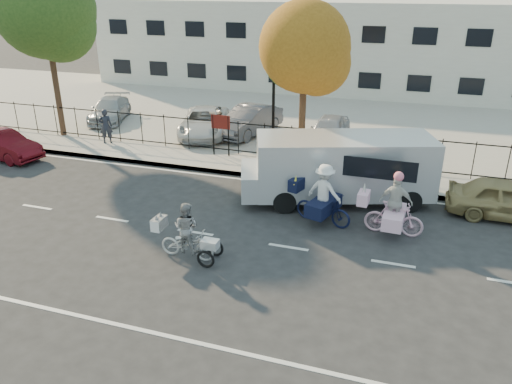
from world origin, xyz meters
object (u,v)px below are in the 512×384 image
at_px(zebra_trike, 187,237).
at_px(lot_car_d, 329,130).
at_px(unicorn_bike, 393,212).
at_px(lot_car_c, 249,121).
at_px(red_sedan, 3,145).
at_px(gold_sedan, 509,200).
at_px(lot_car_b, 204,122).
at_px(lamppost, 274,91).
at_px(white_van, 340,166).
at_px(lot_car_a, 110,109).
at_px(bull_bike, 323,200).
at_px(pedestrian, 106,126).

bearing_deg(zebra_trike, lot_car_d, -8.01).
relative_size(unicorn_bike, lot_car_c, 0.48).
bearing_deg(red_sedan, unicorn_bike, -87.83).
distance_m(gold_sedan, lot_car_c, 12.62).
relative_size(lot_car_b, lot_car_d, 1.23).
height_order(lamppost, white_van, lamppost).
bearing_deg(lot_car_c, lot_car_d, 10.86).
xyz_separation_m(gold_sedan, lot_car_b, (-13.15, 5.34, 0.14)).
relative_size(unicorn_bike, lot_car_a, 0.50).
height_order(unicorn_bike, gold_sedan, unicorn_bike).
bearing_deg(bull_bike, lot_car_d, 25.94).
bearing_deg(zebra_trike, lot_car_c, 11.79).
bearing_deg(zebra_trike, red_sedan, 66.30).
xyz_separation_m(lot_car_a, lot_car_c, (8.14, -0.24, 0.11)).
xyz_separation_m(lamppost, lot_car_d, (1.79, 3.20, -2.31)).
distance_m(gold_sedan, lot_car_d, 9.13).
xyz_separation_m(white_van, lot_car_a, (-13.69, 6.55, -0.55)).
height_order(zebra_trike, white_van, white_van).
xyz_separation_m(bull_bike, lot_car_c, (-5.36, 8.32, 0.06)).
relative_size(zebra_trike, bull_bike, 0.88).
height_order(zebra_trike, lot_car_b, zebra_trike).
bearing_deg(lamppost, white_van, -41.22).
relative_size(lamppost, lot_car_c, 1.01).
distance_m(zebra_trike, gold_sedan, 10.50).
distance_m(lamppost, red_sedan, 12.05).
xyz_separation_m(zebra_trike, lot_car_c, (-2.19, 11.69, 0.21)).
height_order(lamppost, lot_car_d, lamppost).
xyz_separation_m(lot_car_b, lot_car_d, (6.12, 0.49, -0.00)).
bearing_deg(unicorn_bike, lot_car_d, 25.88).
bearing_deg(zebra_trike, lot_car_a, 42.08).
distance_m(zebra_trike, lot_car_a, 15.78).
bearing_deg(unicorn_bike, lot_car_c, 44.57).
height_order(pedestrian, lot_car_c, pedestrian).
relative_size(gold_sedan, pedestrian, 2.36).
xyz_separation_m(pedestrian, lot_car_d, (9.95, 3.20, -0.17)).
xyz_separation_m(bull_bike, lot_car_a, (-13.50, 8.55, -0.05)).
xyz_separation_m(pedestrian, lot_car_c, (5.91, 3.43, -0.11)).
bearing_deg(lot_car_c, unicorn_bike, -33.94).
distance_m(lamppost, gold_sedan, 9.53).
xyz_separation_m(lamppost, lot_car_c, (-2.25, 3.43, -2.25)).
distance_m(gold_sedan, lot_car_b, 14.19).
xyz_separation_m(bull_bike, pedestrian, (-11.27, 4.89, 0.17)).
bearing_deg(white_van, bull_bike, -114.69).
bearing_deg(lot_car_d, lot_car_a, 179.90).
xyz_separation_m(red_sedan, lot_car_c, (9.15, 6.43, 0.25)).
distance_m(lamppost, lot_car_c, 4.68).
bearing_deg(unicorn_bike, bull_bike, 90.09).
bearing_deg(gold_sedan, zebra_trike, 123.42).
distance_m(red_sedan, lot_car_a, 6.74).
distance_m(lamppost, zebra_trike, 8.61).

